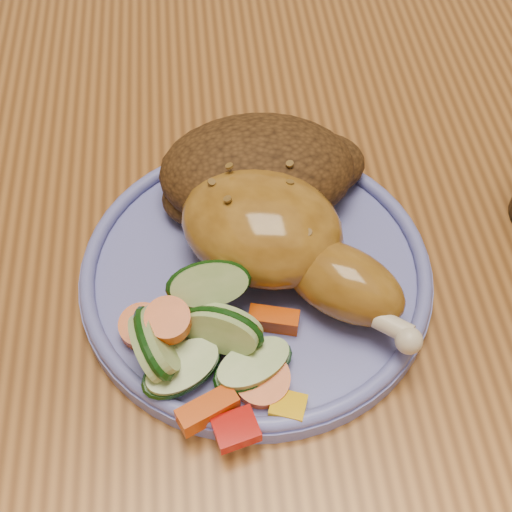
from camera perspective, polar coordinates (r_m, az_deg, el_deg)
ground at (r=1.23m, az=0.33°, el=-16.60°), size 4.00×4.00×0.00m
dining_table at (r=0.65m, az=0.60°, el=4.64°), size 0.90×1.40×0.75m
plate at (r=0.49m, az=0.00°, el=-1.50°), size 0.24×0.24×0.01m
plate_rim at (r=0.48m, az=0.00°, el=-0.73°), size 0.24×0.24×0.01m
chicken_leg at (r=0.46m, az=1.99°, el=1.33°), size 0.17×0.17×0.06m
rice_pilaf at (r=0.51m, az=0.42°, el=6.74°), size 0.15×0.10×0.06m
vegetable_pile at (r=0.43m, az=-4.29°, el=-6.88°), size 0.11×0.12×0.06m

